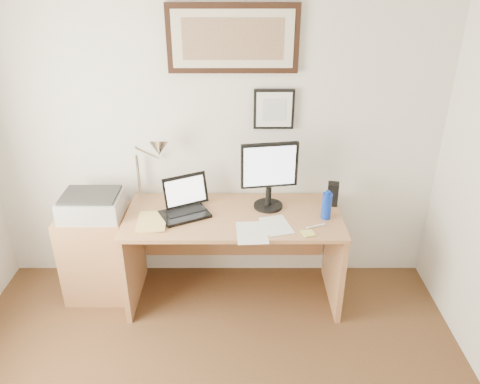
{
  "coord_description": "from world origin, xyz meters",
  "views": [
    {
      "loc": [
        0.2,
        -1.38,
        2.46
      ],
      "look_at": [
        0.2,
        1.43,
        1.04
      ],
      "focal_mm": 35.0,
      "sensor_mm": 36.0,
      "label": 1
    }
  ],
  "objects_px": {
    "book": "(137,222)",
    "desk": "(234,236)",
    "side_cabinet": "(98,254)",
    "printer": "(92,205)",
    "lcd_monitor": "(269,173)",
    "laptop": "(185,206)",
    "water_bottle": "(327,206)"
  },
  "relations": [
    {
      "from": "book",
      "to": "desk",
      "type": "relative_size",
      "value": 0.18
    },
    {
      "from": "side_cabinet",
      "to": "printer",
      "type": "bearing_deg",
      "value": -41.91
    },
    {
      "from": "book",
      "to": "printer",
      "type": "relative_size",
      "value": 0.64
    },
    {
      "from": "desk",
      "to": "lcd_monitor",
      "type": "relative_size",
      "value": 3.08
    },
    {
      "from": "laptop",
      "to": "printer",
      "type": "height_order",
      "value": "laptop"
    },
    {
      "from": "side_cabinet",
      "to": "book",
      "type": "relative_size",
      "value": 2.6
    },
    {
      "from": "book",
      "to": "printer",
      "type": "distance_m",
      "value": 0.4
    },
    {
      "from": "desk",
      "to": "water_bottle",
      "type": "bearing_deg",
      "value": -11.17
    },
    {
      "from": "side_cabinet",
      "to": "desk",
      "type": "xyz_separation_m",
      "value": [
        1.07,
        0.04,
        0.15
      ]
    },
    {
      "from": "water_bottle",
      "to": "printer",
      "type": "height_order",
      "value": "water_bottle"
    },
    {
      "from": "side_cabinet",
      "to": "laptop",
      "type": "xyz_separation_m",
      "value": [
        0.71,
        -0.01,
        0.44
      ]
    },
    {
      "from": "side_cabinet",
      "to": "book",
      "type": "height_order",
      "value": "book"
    },
    {
      "from": "water_bottle",
      "to": "book",
      "type": "relative_size",
      "value": 0.71
    },
    {
      "from": "water_bottle",
      "to": "laptop",
      "type": "bearing_deg",
      "value": 175.35
    },
    {
      "from": "lcd_monitor",
      "to": "side_cabinet",
      "type": "bearing_deg",
      "value": -177.25
    },
    {
      "from": "desk",
      "to": "printer",
      "type": "distance_m",
      "value": 1.09
    },
    {
      "from": "water_bottle",
      "to": "desk",
      "type": "bearing_deg",
      "value": 168.83
    },
    {
      "from": "book",
      "to": "desk",
      "type": "distance_m",
      "value": 0.76
    },
    {
      "from": "book",
      "to": "lcd_monitor",
      "type": "xyz_separation_m",
      "value": [
        0.95,
        0.24,
        0.28
      ]
    },
    {
      "from": "side_cabinet",
      "to": "printer",
      "type": "distance_m",
      "value": 0.45
    },
    {
      "from": "book",
      "to": "laptop",
      "type": "xyz_separation_m",
      "value": [
        0.33,
        0.16,
        0.05
      ]
    },
    {
      "from": "desk",
      "to": "laptop",
      "type": "bearing_deg",
      "value": -172.17
    },
    {
      "from": "book",
      "to": "lcd_monitor",
      "type": "distance_m",
      "value": 1.02
    },
    {
      "from": "book",
      "to": "printer",
      "type": "height_order",
      "value": "printer"
    },
    {
      "from": "side_cabinet",
      "to": "water_bottle",
      "type": "bearing_deg",
      "value": -3.21
    },
    {
      "from": "side_cabinet",
      "to": "book",
      "type": "bearing_deg",
      "value": -24.59
    },
    {
      "from": "printer",
      "to": "laptop",
      "type": "bearing_deg",
      "value": 0.51
    },
    {
      "from": "laptop",
      "to": "printer",
      "type": "distance_m",
      "value": 0.69
    },
    {
      "from": "side_cabinet",
      "to": "desk",
      "type": "bearing_deg",
      "value": 1.89
    },
    {
      "from": "water_bottle",
      "to": "lcd_monitor",
      "type": "distance_m",
      "value": 0.48
    },
    {
      "from": "water_bottle",
      "to": "laptop",
      "type": "xyz_separation_m",
      "value": [
        -1.03,
        0.08,
        -0.04
      ]
    },
    {
      "from": "laptop",
      "to": "book",
      "type": "bearing_deg",
      "value": -153.47
    }
  ]
}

